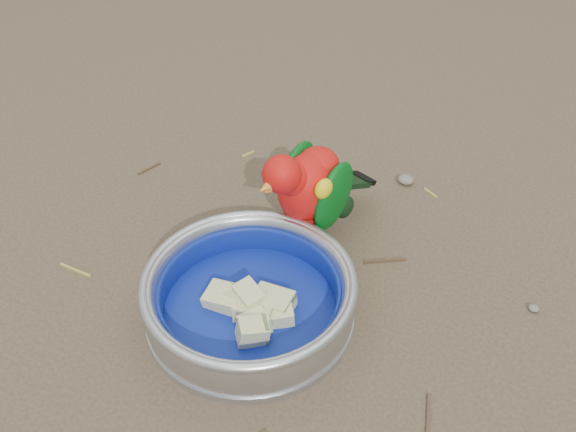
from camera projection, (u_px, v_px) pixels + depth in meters
The scene contains 6 objects.
ground at pixel (276, 324), 0.72m from camera, with size 60.00×60.00×0.00m, color brown.
food_bowl at pixel (250, 312), 0.73m from camera, with size 0.24×0.24×0.02m, color #B2B2BA.
bowl_wall at pixel (249, 293), 0.71m from camera, with size 0.24×0.24×0.04m, color #B2B2BA, non-canonical shape.
fruit_wedges at pixel (250, 298), 0.71m from camera, with size 0.14×0.14×0.03m, color beige, non-canonical shape.
lory_parrot at pixel (308, 196), 0.79m from camera, with size 0.09×0.18×0.14m, color red, non-canonical shape.
ground_debris at pixel (342, 283), 0.77m from camera, with size 0.90×0.80×0.01m, color #A29743, non-canonical shape.
Camera 1 is at (0.23, -0.42, 0.56)m, focal length 40.00 mm.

